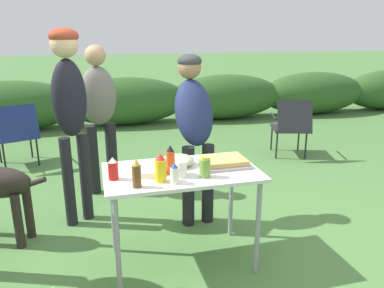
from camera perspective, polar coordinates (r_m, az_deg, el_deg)
ground_plane at (r=3.02m, az=-1.50°, el=-17.30°), size 60.00×60.00×0.00m
shrub_hedge at (r=7.24m, az=-10.08°, el=6.45°), size 14.40×0.90×0.89m
folding_table at (r=2.71m, az=-1.60°, el=-5.58°), size 1.10×0.64×0.74m
food_tray at (r=2.79m, az=4.89°, el=-2.73°), size 0.35×0.28×0.06m
plate_stack at (r=2.65m, az=-6.77°, el=-3.96°), size 0.25×0.25×0.04m
mixing_bowl at (r=2.77m, az=-2.21°, el=-2.50°), size 0.24×0.24×0.08m
paper_cup_stack at (r=2.55m, az=-1.64°, el=-3.82°), size 0.08×0.08×0.11m
beer_bottle at (r=2.39m, az=-8.44°, el=-4.53°), size 0.06×0.06×0.19m
hot_sauce_bottle at (r=2.60m, az=-3.32°, el=-2.47°), size 0.06×0.06×0.21m
mayo_bottle at (r=2.44m, az=-2.68°, el=-4.58°), size 0.06×0.06×0.14m
relish_jar at (r=2.54m, az=1.97°, el=-3.51°), size 0.08×0.08×0.15m
ketchup_bottle at (r=2.56m, az=-11.93°, el=-3.74°), size 0.07×0.07×0.15m
mustard_bottle at (r=2.47m, az=-4.83°, el=-3.71°), size 0.08×0.08×0.19m
standing_person_in_red_jacket at (r=3.30m, az=0.32°, el=3.64°), size 0.38×0.48×1.51m
standing_person_in_navy_coat at (r=3.36m, az=-18.15°, el=6.12°), size 0.37×0.35×1.73m
standing_person_in_gray_fleece at (r=4.04m, az=-14.00°, el=5.43°), size 0.43×0.36×1.57m
camp_chair_green_behind_table at (r=5.37m, az=14.88°, el=2.90°), size 0.61×0.70×0.83m
camp_chair_near_hedge at (r=5.29m, az=-25.11°, el=1.68°), size 0.63×0.71×0.83m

